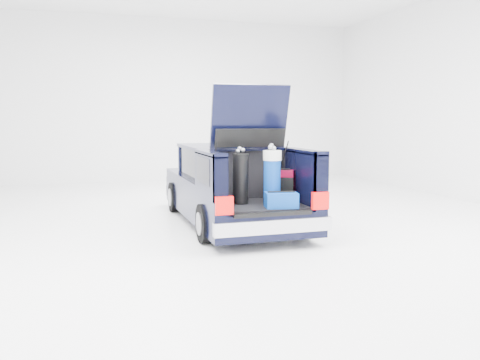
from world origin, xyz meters
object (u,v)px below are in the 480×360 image
object	(u,v)px
black_golf_bag	(241,178)
blue_duffel	(281,200)
blue_golf_bag	(272,177)
red_suitcase	(284,185)
car	(230,186)

from	to	relation	value
black_golf_bag	blue_duffel	size ratio (longest dim) A/B	1.70
black_golf_bag	blue_golf_bag	xyz separation A→B (m)	(0.46, -0.18, 0.03)
red_suitcase	black_golf_bag	size ratio (longest dim) A/B	0.59
car	blue_duffel	xyz separation A→B (m)	(0.22, -2.00, 0.04)
car	red_suitcase	xyz separation A→B (m)	(0.50, -1.40, 0.17)
black_golf_bag	blue_golf_bag	distance (m)	0.49
car	black_golf_bag	size ratio (longest dim) A/B	5.24
car	black_golf_bag	world-z (taller)	car
red_suitcase	blue_duffel	size ratio (longest dim) A/B	1.01
blue_golf_bag	red_suitcase	bearing A→B (deg)	63.61
red_suitcase	blue_duffel	distance (m)	0.68
black_golf_bag	blue_duffel	distance (m)	0.76
black_golf_bag	blue_duffel	xyz separation A→B (m)	(0.48, -0.51, -0.29)
black_golf_bag	car	bearing A→B (deg)	83.49
black_golf_bag	blue_golf_bag	bearing A→B (deg)	-18.11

